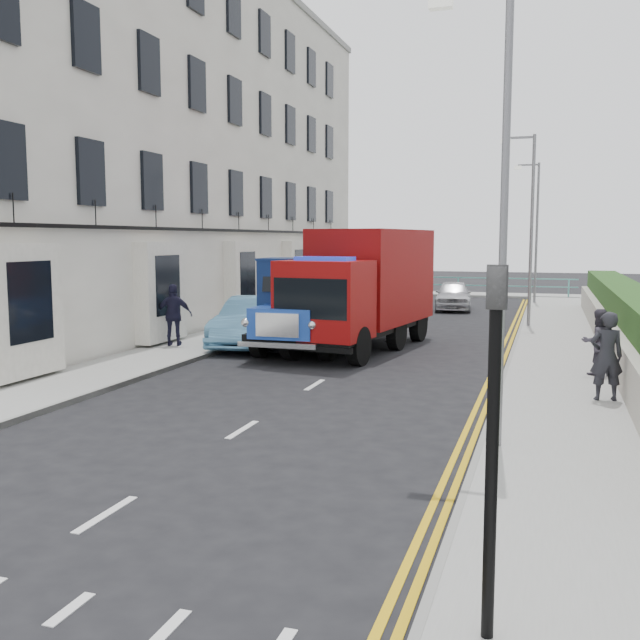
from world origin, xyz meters
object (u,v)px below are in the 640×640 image
(lamp_far, at_px, (534,224))
(parked_car_front, at_px, (285,327))
(pedestrian_east_near, at_px, (607,356))
(bedford_lorry, at_px, (304,311))
(lamp_near, at_px, (496,191))
(red_lorry, at_px, (364,286))
(lamp_mid, at_px, (528,219))

(lamp_far, xyz_separation_m, parked_car_front, (-6.78, -17.00, -3.35))
(lamp_far, bearing_deg, pedestrian_east_near, -85.04)
(bedford_lorry, bearing_deg, lamp_near, -55.15)
(parked_car_front, distance_m, pedestrian_east_near, 10.13)
(pedestrian_east_near, bearing_deg, lamp_far, -96.67)
(bedford_lorry, relative_size, pedestrian_east_near, 3.28)
(parked_car_front, bearing_deg, lamp_far, 63.70)
(pedestrian_east_near, bearing_deg, parked_car_front, -42.35)
(lamp_near, height_order, parked_car_front, lamp_near)
(pedestrian_east_near, bearing_deg, red_lorry, -53.40)
(lamp_mid, distance_m, bedford_lorry, 10.23)
(lamp_far, height_order, red_lorry, lamp_far)
(lamp_mid, relative_size, red_lorry, 0.99)
(lamp_mid, bearing_deg, parked_car_front, -134.07)
(lamp_mid, height_order, red_lorry, lamp_mid)
(lamp_near, relative_size, pedestrian_east_near, 3.97)
(lamp_near, xyz_separation_m, lamp_far, (0.00, 26.00, 0.00))
(lamp_near, xyz_separation_m, red_lorry, (-4.46, 9.53, -2.10))
(lamp_near, bearing_deg, pedestrian_east_near, 63.34)
(lamp_mid, height_order, lamp_far, same)
(lamp_mid, height_order, parked_car_front, lamp_mid)
(lamp_mid, bearing_deg, lamp_near, -90.00)
(lamp_mid, distance_m, pedestrian_east_near, 12.68)
(bedford_lorry, bearing_deg, lamp_mid, 52.57)
(lamp_far, bearing_deg, red_lorry, -105.16)
(lamp_near, distance_m, red_lorry, 10.73)
(lamp_mid, distance_m, parked_car_front, 10.30)
(lamp_near, bearing_deg, parked_car_front, 126.98)
(bedford_lorry, bearing_deg, lamp_far, 70.90)
(lamp_mid, distance_m, red_lorry, 8.13)
(red_lorry, bearing_deg, lamp_mid, 63.31)
(parked_car_front, relative_size, pedestrian_east_near, 2.15)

